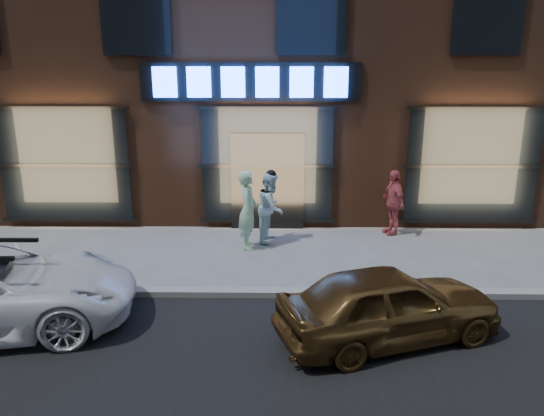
{
  "coord_description": "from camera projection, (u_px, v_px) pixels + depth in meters",
  "views": [
    {
      "loc": [
        0.28,
        -8.8,
        4.22
      ],
      "look_at": [
        0.14,
        1.6,
        1.2
      ],
      "focal_mm": 35.0,
      "sensor_mm": 36.0,
      "label": 1
    }
  ],
  "objects": [
    {
      "name": "ground",
      "position": [
        263.0,
        296.0,
        9.63
      ],
      "size": [
        90.0,
        90.0,
        0.0
      ],
      "primitive_type": "plane",
      "color": "slate",
      "rests_on": "ground"
    },
    {
      "name": "storefront_building",
      "position": [
        270.0,
        22.0,
        15.87
      ],
      "size": [
        30.2,
        8.28,
        10.3
      ],
      "color": "#54301E",
      "rests_on": "ground"
    },
    {
      "name": "man_cap",
      "position": [
        271.0,
        207.0,
        12.25
      ],
      "size": [
        0.79,
        0.92,
        1.64
      ],
      "primitive_type": "imported",
      "rotation": [
        0.0,
        0.0,
        1.34
      ],
      "color": "white",
      "rests_on": "ground"
    },
    {
      "name": "curb",
      "position": [
        263.0,
        293.0,
        9.61
      ],
      "size": [
        60.0,
        0.25,
        0.12
      ],
      "primitive_type": "cube",
      "color": "gray",
      "rests_on": "ground"
    },
    {
      "name": "man_bowtie",
      "position": [
        248.0,
        210.0,
        11.8
      ],
      "size": [
        0.43,
        0.65,
        1.78
      ],
      "primitive_type": "imported",
      "rotation": [
        0.0,
        0.0,
        1.56
      ],
      "color": "#AAE0B1",
      "rests_on": "ground"
    },
    {
      "name": "gold_sedan",
      "position": [
        389.0,
        304.0,
        8.0
      ],
      "size": [
        3.7,
        2.42,
        1.17
      ],
      "primitive_type": "imported",
      "rotation": [
        0.0,
        0.0,
        1.9
      ],
      "color": "brown",
      "rests_on": "ground"
    },
    {
      "name": "passerby",
      "position": [
        393.0,
        202.0,
        12.77
      ],
      "size": [
        0.64,
        1.0,
        1.59
      ],
      "primitive_type": "imported",
      "rotation": [
        0.0,
        0.0,
        -1.28
      ],
      "color": "#C04F54",
      "rests_on": "ground"
    }
  ]
}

